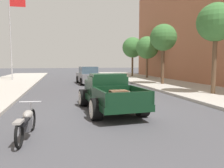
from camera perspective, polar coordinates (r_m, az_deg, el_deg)
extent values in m
plane|color=#47474C|center=(10.14, 0.03, -6.24)|extent=(140.00, 140.00, 0.00)
cube|color=black|center=(9.58, -0.62, -3.65)|extent=(2.09, 5.01, 0.24)
cube|color=black|center=(9.85, -1.19, -0.35)|extent=(1.63, 1.20, 0.80)
cube|color=black|center=(9.76, -1.11, 2.31)|extent=(1.49, 1.03, 0.12)
cube|color=#3D4C5B|center=(10.38, -2.03, 0.84)|extent=(1.33, 0.13, 0.44)
cube|color=black|center=(11.11, -2.98, -0.40)|extent=(1.42, 1.59, 0.52)
cube|color=silver|center=(11.89, -3.90, -0.11)|extent=(0.69, 0.15, 0.47)
cube|color=black|center=(8.24, 2.10, -4.19)|extent=(1.83, 2.21, 0.04)
cube|color=black|center=(7.98, -3.41, -2.92)|extent=(0.22, 2.10, 0.44)
cube|color=black|center=(8.50, 7.28, -2.43)|extent=(0.22, 2.10, 0.44)
cube|color=black|center=(7.27, 4.68, -3.77)|extent=(1.62, 0.19, 0.44)
cube|color=black|center=(9.16, 0.06, -1.81)|extent=(1.62, 0.19, 0.44)
cylinder|color=black|center=(10.71, -7.26, -3.48)|extent=(0.41, 0.82, 0.80)
cylinder|color=silver|center=(10.68, -8.24, -3.51)|extent=(0.06, 0.66, 0.66)
cylinder|color=silver|center=(10.68, -8.29, -3.51)|extent=(0.04, 0.24, 0.24)
cylinder|color=black|center=(11.14, 1.90, -3.08)|extent=(0.41, 0.82, 0.80)
cylinder|color=silver|center=(11.20, 2.80, -3.04)|extent=(0.06, 0.66, 0.66)
cylinder|color=silver|center=(11.20, 2.85, -3.03)|extent=(0.04, 0.24, 0.24)
cylinder|color=black|center=(8.10, -4.09, -6.39)|extent=(0.41, 0.82, 0.80)
cylinder|color=silver|center=(8.07, -5.38, -6.45)|extent=(0.06, 0.66, 0.66)
cylinder|color=silver|center=(8.06, -5.45, -6.46)|extent=(0.04, 0.24, 0.24)
cylinder|color=black|center=(8.67, 7.63, -5.63)|extent=(0.41, 0.82, 0.80)
cylinder|color=silver|center=(8.74, 8.74, -5.55)|extent=(0.06, 0.66, 0.66)
cylinder|color=silver|center=(8.75, 8.80, -5.55)|extent=(0.04, 0.24, 0.24)
cube|color=brown|center=(7.82, 1.68, -3.09)|extent=(0.63, 0.48, 0.40)
cube|color=#3D2D1E|center=(7.82, 1.68, -3.09)|extent=(0.62, 0.09, 0.42)
cube|color=gray|center=(8.57, 2.85, -2.74)|extent=(0.49, 0.40, 0.28)
torus|color=black|center=(7.32, -19.60, -8.52)|extent=(0.13, 0.67, 0.67)
torus|color=black|center=(5.97, -22.55, -11.86)|extent=(0.13, 0.67, 0.67)
cube|color=#4C4C51|center=(6.58, -21.03, -9.72)|extent=(0.28, 0.46, 0.28)
ellipsoid|color=gray|center=(6.76, -20.61, -7.29)|extent=(0.31, 0.54, 0.24)
cube|color=black|center=(6.31, -21.61, -8.99)|extent=(0.27, 0.58, 0.10)
cylinder|color=silver|center=(7.20, -19.78, -6.32)|extent=(0.07, 0.26, 0.58)
cylinder|color=silver|center=(7.03, -20.06, -4.29)|extent=(0.62, 0.09, 0.04)
cube|color=gray|center=(5.88, -22.67, -8.88)|extent=(0.22, 0.42, 0.06)
cube|color=slate|center=(21.64, -6.12, 1.68)|extent=(1.98, 4.40, 0.80)
cube|color=#384C5B|center=(21.46, -6.07, 3.57)|extent=(1.64, 2.09, 0.64)
cylinder|color=black|center=(22.80, -8.74, 1.14)|extent=(0.26, 0.67, 0.66)
cylinder|color=black|center=(23.08, -4.67, 1.24)|extent=(0.26, 0.67, 0.66)
cylinder|color=black|center=(20.26, -7.76, 0.60)|extent=(0.26, 0.67, 0.66)
cylinder|color=black|center=(20.57, -3.21, 0.72)|extent=(0.26, 0.67, 0.66)
cylinder|color=#B2B2B7|center=(27.02, -24.41, 10.57)|extent=(0.12, 0.12, 9.00)
cube|color=red|center=(27.50, -22.90, 18.68)|extent=(1.60, 0.03, 1.00)
cylinder|color=brown|center=(15.02, 24.54, 4.31)|extent=(0.26, 0.26, 3.45)
sphere|color=#3D7538|center=(15.21, 24.95, 14.08)|extent=(2.28, 2.28, 2.28)
cylinder|color=brown|center=(20.39, 12.78, 4.55)|extent=(0.26, 0.26, 3.20)
sphere|color=#3D7538|center=(20.50, 12.94, 11.48)|extent=(2.33, 2.33, 2.33)
cylinder|color=brown|center=(28.08, 8.89, 4.32)|extent=(0.26, 0.26, 2.67)
sphere|color=#3D7538|center=(28.13, 8.96, 9.15)|extent=(2.75, 2.75, 2.75)
cylinder|color=brown|center=(31.60, 5.21, 4.71)|extent=(0.26, 0.26, 2.90)
sphere|color=#3D7538|center=(31.66, 5.25, 9.25)|extent=(2.82, 2.82, 2.82)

